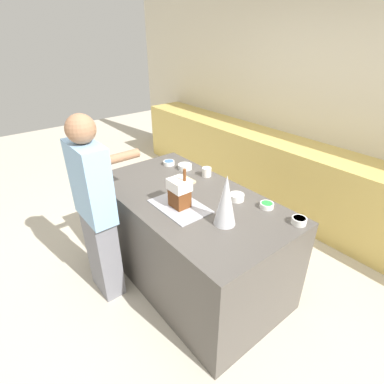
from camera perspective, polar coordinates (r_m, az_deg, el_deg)
The scene contains 15 objects.
ground_plane at distance 3.08m, azimuth -0.51°, elevation -15.43°, with size 12.00×12.00×0.00m, color beige.
wall_back at distance 3.99m, azimuth 24.84°, elevation 13.96°, with size 8.00×0.05×2.60m.
back_cabinet_block at distance 3.99m, azimuth 20.15°, elevation 1.75°, with size 6.00×0.60×0.91m.
kitchen_island at distance 2.79m, azimuth -0.55°, elevation -8.84°, with size 1.82×0.99×0.89m.
baking_tray at distance 2.40m, azimuth -2.35°, elevation -2.71°, with size 0.48×0.32×0.01m.
gingerbread_house at distance 2.33m, azimuth -2.40°, elevation -0.02°, with size 0.16×0.14×0.33m.
decorative_tree at distance 2.11m, azimuth 6.45°, elevation -1.57°, with size 0.16×0.16×0.39m.
candy_bowl_near_tray_right at distance 3.14m, azimuth -4.42°, elevation 5.60°, with size 0.12×0.12×0.04m.
candy_bowl_center_rear at distance 2.32m, azimuth 19.72°, elevation -5.13°, with size 0.11×0.11×0.05m.
candy_bowl_behind_tray at distance 2.45m, azimuth 14.05°, elevation -2.43°, with size 0.11×0.11×0.04m.
candy_bowl_front_corner at distance 2.50m, azimuth 8.51°, elevation -0.90°, with size 0.12×0.12×0.05m.
candy_bowl_beside_tree at distance 3.04m, azimuth -1.36°, elevation 4.91°, with size 0.14×0.14×0.05m.
cookbook at distance 2.78m, azimuth -1.68°, elevation 2.20°, with size 0.20×0.15×0.02m.
mug at distance 2.88m, azimuth 2.81°, elevation 3.84°, with size 0.09×0.09×0.09m.
person at distance 2.55m, azimuth -17.78°, elevation -3.50°, with size 0.43×0.54×1.64m.
Camera 1 is at (1.73, -1.36, 2.15)m, focal length 28.00 mm.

